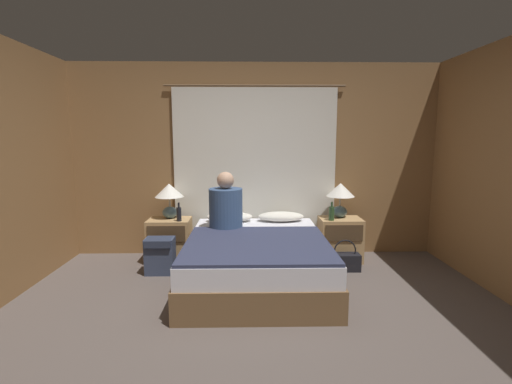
{
  "coord_description": "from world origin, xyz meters",
  "views": [
    {
      "loc": [
        -0.08,
        -2.78,
        1.57
      ],
      "look_at": [
        0.0,
        1.33,
        0.95
      ],
      "focal_mm": 26.0,
      "sensor_mm": 36.0,
      "label": 1
    }
  ],
  "objects": [
    {
      "name": "backpack_on_floor",
      "position": [
        -1.1,
        1.34,
        0.23
      ],
      "size": [
        0.32,
        0.24,
        0.42
      ],
      "color": "#333D56",
      "rests_on": "ground_plane"
    },
    {
      "name": "nightstand_left",
      "position": [
        -1.08,
        1.75,
        0.27
      ],
      "size": [
        0.52,
        0.39,
        0.55
      ],
      "color": "tan",
      "rests_on": "ground_plane"
    },
    {
      "name": "lamp_right",
      "position": [
        1.08,
        1.82,
        0.85
      ],
      "size": [
        0.35,
        0.35,
        0.44
      ],
      "color": "slate",
      "rests_on": "nightstand_right"
    },
    {
      "name": "pillow_left",
      "position": [
        -0.33,
        1.82,
        0.56
      ],
      "size": [
        0.58,
        0.28,
        0.12
      ],
      "color": "silver",
      "rests_on": "bed"
    },
    {
      "name": "nightstand_right",
      "position": [
        1.08,
        1.75,
        0.27
      ],
      "size": [
        0.52,
        0.39,
        0.55
      ],
      "color": "tan",
      "rests_on": "ground_plane"
    },
    {
      "name": "person_left_in_bed",
      "position": [
        -0.35,
        1.45,
        0.77
      ],
      "size": [
        0.39,
        0.39,
        0.67
      ],
      "color": "#38517A",
      "rests_on": "bed"
    },
    {
      "name": "handbag_on_floor",
      "position": [
        1.05,
        1.39,
        0.11
      ],
      "size": [
        0.35,
        0.17,
        0.37
      ],
      "color": "black",
      "rests_on": "ground_plane"
    },
    {
      "name": "ground_plane",
      "position": [
        0.0,
        0.0,
        0.0
      ],
      "size": [
        16.0,
        16.0,
        0.0
      ],
      "primitive_type": "plane",
      "color": "#564C47"
    },
    {
      "name": "lamp_left",
      "position": [
        -1.08,
        1.82,
        0.85
      ],
      "size": [
        0.35,
        0.35,
        0.44
      ],
      "color": "slate",
      "rests_on": "nightstand_left"
    },
    {
      "name": "blanket_on_bed",
      "position": [
        0.0,
        0.76,
        0.51
      ],
      "size": [
        1.42,
        1.3,
        0.03
      ],
      "color": "#2D334C",
      "rests_on": "bed"
    },
    {
      "name": "pillow_right",
      "position": [
        0.33,
        1.82,
        0.56
      ],
      "size": [
        0.58,
        0.28,
        0.12
      ],
      "color": "silver",
      "rests_on": "bed"
    },
    {
      "name": "beer_bottle_on_left_stand",
      "position": [
        -0.93,
        1.64,
        0.64
      ],
      "size": [
        0.06,
        0.06,
        0.23
      ],
      "color": "black",
      "rests_on": "nightstand_left"
    },
    {
      "name": "bed",
      "position": [
        0.0,
        1.04,
        0.25
      ],
      "size": [
        1.48,
        1.91,
        0.5
      ],
      "color": "brown",
      "rests_on": "ground_plane"
    },
    {
      "name": "wall_back",
      "position": [
        0.0,
        2.11,
        1.25
      ],
      "size": [
        4.86,
        0.06,
        2.5
      ],
      "color": "olive",
      "rests_on": "ground_plane"
    },
    {
      "name": "curtain_panel",
      "position": [
        0.0,
        2.05,
        1.1
      ],
      "size": [
        2.31,
        0.03,
        2.22
      ],
      "color": "silver",
      "rests_on": "ground_plane"
    },
    {
      "name": "beer_bottle_on_right_stand",
      "position": [
        0.93,
        1.64,
        0.64
      ],
      "size": [
        0.07,
        0.07,
        0.23
      ],
      "color": "#2D4C28",
      "rests_on": "nightstand_right"
    }
  ]
}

